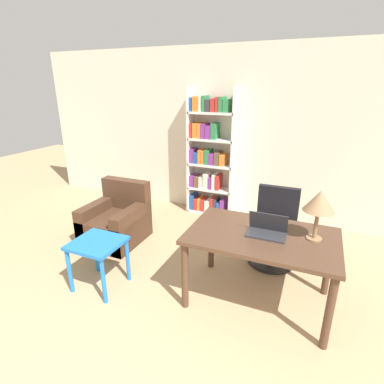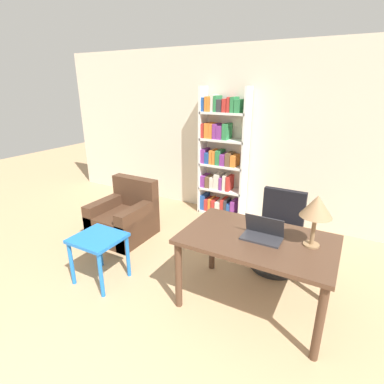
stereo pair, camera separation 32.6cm
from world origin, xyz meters
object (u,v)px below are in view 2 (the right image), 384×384
at_px(armchair, 125,219).
at_px(office_chair, 278,235).
at_px(laptop, 262,234).
at_px(side_table_blue, 98,245).
at_px(desk, 257,247).
at_px(table_lamp, 317,207).
at_px(bookshelf, 220,159).

bearing_deg(armchair, office_chair, 9.05).
height_order(laptop, side_table_blue, laptop).
distance_m(desk, side_table_blue, 1.71).
bearing_deg(side_table_blue, desk, 15.31).
bearing_deg(desk, side_table_blue, -164.69).
bearing_deg(office_chair, armchair, -170.95).
distance_m(office_chair, side_table_blue, 2.10).
height_order(table_lamp, side_table_blue, table_lamp).
bearing_deg(side_table_blue, laptop, 15.30).
distance_m(laptop, office_chair, 0.93).
xyz_separation_m(desk, bookshelf, (-1.26, 1.94, 0.31)).
bearing_deg(desk, office_chair, 88.94).
bearing_deg(laptop, bookshelf, 123.85).
xyz_separation_m(desk, table_lamp, (0.46, 0.10, 0.47)).
relative_size(table_lamp, office_chair, 0.51).
bearing_deg(laptop, desk, -165.54).
bearing_deg(office_chair, desk, -91.06).
height_order(desk, armchair, armchair).
relative_size(side_table_blue, armchair, 0.67).
xyz_separation_m(desk, armchair, (-2.12, 0.50, -0.39)).
relative_size(office_chair, armchair, 1.13).
distance_m(armchair, bookshelf, 1.82).
bearing_deg(desk, table_lamp, 11.90).
xyz_separation_m(laptop, side_table_blue, (-1.68, -0.46, -0.36)).
relative_size(desk, armchair, 1.71).
distance_m(laptop, side_table_blue, 1.78).
bearing_deg(table_lamp, side_table_blue, -165.43).
distance_m(office_chair, bookshelf, 1.78).
relative_size(desk, office_chair, 1.51).
relative_size(desk, laptop, 3.89).
height_order(office_chair, armchair, office_chair).
bearing_deg(desk, laptop, 14.46).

